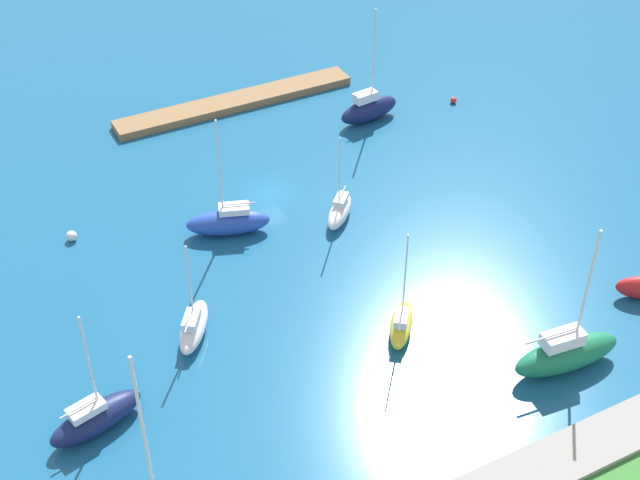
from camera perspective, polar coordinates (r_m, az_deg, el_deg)
name	(u,v)px	position (r m, az deg, el deg)	size (l,w,h in m)	color
water	(269,193)	(77.95, -3.26, 2.98)	(160.00, 160.00, 0.00)	#19567F
pier_dock	(235,102)	(91.03, -5.38, 8.71)	(24.62, 2.96, 0.76)	olive
sailboat_white_mid_basin	(194,326)	(64.18, -8.00, -5.42)	(4.38, 5.40, 7.85)	white
sailboat_navy_center_basin	(369,108)	(87.72, 3.11, 8.32)	(6.58, 2.60, 11.42)	#141E4C
sailboat_blue_lone_north	(229,221)	(72.99, -5.81, 1.19)	(7.11, 4.34, 10.58)	#2347B2
sailboat_green_outer_mooring	(566,353)	(63.21, 15.34, -6.91)	(8.14, 3.03, 11.63)	#19724C
sailboat_yellow_west_end	(401,324)	(64.11, 5.17, -5.31)	(4.21, 4.77, 8.56)	yellow
sailboat_white_by_breakwater	(340,211)	(74.29, 1.25, 1.87)	(4.44, 4.51, 8.01)	white
sailboat_navy_off_beacon	(96,417)	(59.30, -14.02, -10.83)	(6.72, 3.56, 9.39)	#141E4C
mooring_buoy_white	(72,236)	(74.96, -15.46, 0.25)	(0.86, 0.86, 0.86)	white
mooring_buoy_red	(453,100)	(92.05, 8.45, 8.75)	(0.62, 0.62, 0.62)	red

